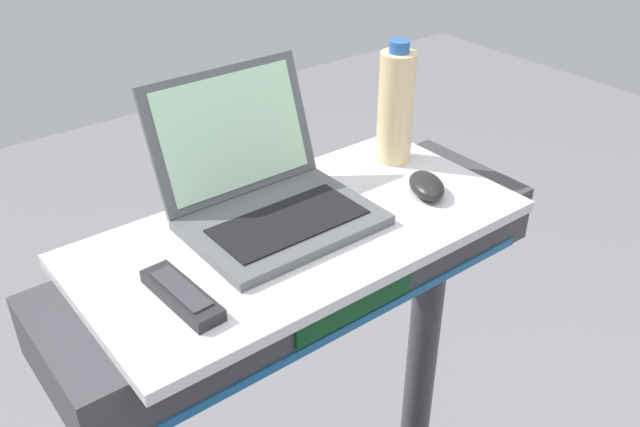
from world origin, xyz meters
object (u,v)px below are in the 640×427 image
(computer_mouse, at_px, (427,186))
(tv_remote, at_px, (182,295))
(water_bottle, at_px, (396,106))
(laptop, at_px, (266,192))

(computer_mouse, distance_m, tv_remote, 0.50)
(computer_mouse, distance_m, water_bottle, 0.18)
(laptop, xyz_separation_m, tv_remote, (-0.23, -0.12, -0.04))
(computer_mouse, relative_size, tv_remote, 0.62)
(water_bottle, xyz_separation_m, tv_remote, (-0.55, -0.14, -0.10))
(laptop, distance_m, water_bottle, 0.33)
(laptop, bearing_deg, computer_mouse, -23.18)
(computer_mouse, xyz_separation_m, water_bottle, (0.05, 0.14, 0.10))
(laptop, xyz_separation_m, water_bottle, (0.32, 0.02, 0.07))
(computer_mouse, xyz_separation_m, tv_remote, (-0.50, -0.00, -0.01))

